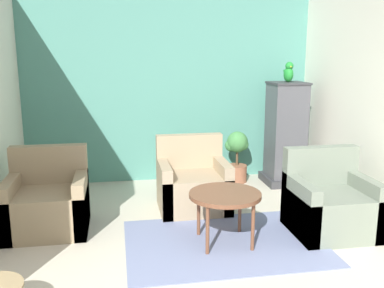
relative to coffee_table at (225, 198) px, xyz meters
The scene contains 10 objects.
wall_back_accent 2.50m from the coffee_table, 96.07° to the left, with size 4.26×0.06×2.66m.
wall_right 2.09m from the coffee_table, 13.96° to the left, with size 0.06×3.70×2.66m.
area_rug 0.47m from the coffee_table, 57.99° to the left, with size 1.97×1.41×0.01m.
coffee_table is the anchor object (origin of this frame).
armchair_left 1.90m from the coffee_table, 159.92° to the left, with size 0.83×0.74×0.88m.
armchair_right 1.18m from the coffee_table, ahead, with size 0.83×0.74×0.88m.
armchair_middle 1.04m from the coffee_table, 97.97° to the left, with size 0.83×0.74×0.88m.
birdcage 2.28m from the coffee_table, 53.29° to the left, with size 0.58×0.58×1.47m.
parrot 2.53m from the coffee_table, 53.33° to the left, with size 0.13×0.24×0.28m.
potted_plant 2.11m from the coffee_table, 70.90° to the left, with size 0.34×0.31×0.75m.
Camera 1 is at (-0.77, -2.49, 1.89)m, focal length 40.00 mm.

